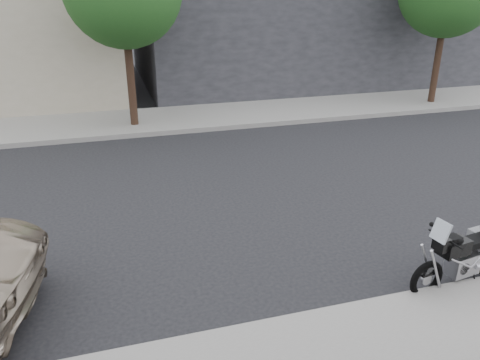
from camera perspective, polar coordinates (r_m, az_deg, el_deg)
The scene contains 4 objects.
ground at distance 10.07m, azimuth 1.59°, elevation -2.11°, with size 120.00×120.00×0.00m, color black.
far_sidewalk at distance 16.00m, azimuth -5.63°, elevation 7.57°, with size 44.00×3.00×0.15m, color gray.
far_building_dark at distance 24.28m, azimuth 8.06°, elevation 20.80°, with size 16.00×11.00×7.00m.
motorcycle at distance 7.86m, azimuth 25.95°, elevation -7.98°, with size 1.90×0.78×1.21m.
Camera 1 is at (2.85, 8.69, 4.23)m, focal length 35.00 mm.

